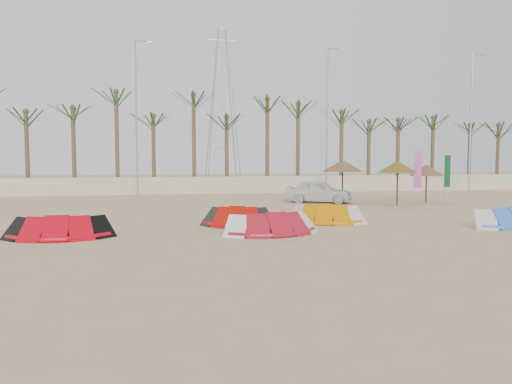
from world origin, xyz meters
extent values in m
plane|color=tan|center=(0.00, 0.00, 0.00)|extent=(120.00, 120.00, 0.00)
cube|color=beige|center=(0.00, 22.00, 0.65)|extent=(60.00, 0.30, 1.30)
cylinder|color=brown|center=(-14.00, 23.50, 3.25)|extent=(0.32, 0.32, 6.50)
ellipsoid|color=#194719|center=(-14.00, 23.50, 6.50)|extent=(4.00, 4.00, 2.40)
cylinder|color=brown|center=(-4.00, 23.50, 3.25)|extent=(0.32, 0.32, 6.50)
ellipsoid|color=#194719|center=(-4.00, 23.50, 6.50)|extent=(4.00, 4.00, 2.40)
cylinder|color=brown|center=(6.00, 23.50, 3.25)|extent=(0.32, 0.32, 6.50)
ellipsoid|color=#194719|center=(6.00, 23.50, 6.50)|extent=(4.00, 4.00, 2.40)
cylinder|color=brown|center=(16.00, 23.50, 3.25)|extent=(0.32, 0.32, 6.50)
ellipsoid|color=#194719|center=(16.00, 23.50, 6.50)|extent=(4.00, 4.00, 2.40)
cylinder|color=brown|center=(24.00, 23.50, 3.25)|extent=(0.32, 0.32, 6.50)
ellipsoid|color=#194719|center=(24.00, 23.50, 6.50)|extent=(4.00, 4.00, 2.40)
cylinder|color=#A5A8AD|center=(-6.00, 20.00, 5.50)|extent=(0.14, 0.14, 11.00)
cylinder|color=#A5A8AD|center=(-5.50, 20.00, 10.90)|extent=(1.00, 0.08, 0.08)
cube|color=#A5A8AD|center=(-5.00, 20.00, 10.85)|extent=(0.35, 0.14, 0.10)
cylinder|color=#A5A8AD|center=(8.00, 20.00, 5.50)|extent=(0.14, 0.14, 11.00)
cylinder|color=#A5A8AD|center=(8.50, 20.00, 10.90)|extent=(1.00, 0.08, 0.08)
cube|color=#A5A8AD|center=(9.00, 20.00, 10.85)|extent=(0.35, 0.14, 0.10)
cylinder|color=#A5A8AD|center=(20.00, 20.00, 5.50)|extent=(0.14, 0.14, 11.00)
cylinder|color=#A5A8AD|center=(20.50, 20.00, 10.90)|extent=(1.00, 0.08, 0.08)
cube|color=#A5A8AD|center=(21.00, 20.00, 10.85)|extent=(0.35, 0.14, 0.10)
cylinder|color=red|center=(-7.85, 2.44, 0.10)|extent=(3.42, 0.23, 0.20)
cube|color=black|center=(-9.38, 2.54, 0.25)|extent=(0.61, 1.11, 0.40)
cube|color=black|center=(-6.31, 2.54, 0.25)|extent=(0.61, 1.11, 0.40)
cylinder|color=#BD0C03|center=(-1.11, 4.27, 0.10)|extent=(2.62, 0.97, 0.20)
cube|color=black|center=(-2.31, 4.37, 0.25)|extent=(0.89, 1.23, 0.40)
cube|color=black|center=(0.09, 4.37, 0.25)|extent=(0.89, 1.23, 0.40)
cylinder|color=#AA1325|center=(-0.11, 2.00, 0.10)|extent=(3.38, 0.98, 0.20)
cube|color=white|center=(-1.65, 2.10, 0.25)|extent=(0.84, 1.21, 0.40)
cube|color=white|center=(1.44, 2.10, 0.25)|extent=(0.84, 1.21, 0.40)
cylinder|color=orange|center=(2.82, 4.51, 0.10)|extent=(2.82, 1.42, 0.20)
cube|color=silver|center=(1.47, 4.61, 0.25)|extent=(1.00, 1.25, 0.40)
cube|color=silver|center=(4.17, 4.61, 0.25)|extent=(1.00, 1.25, 0.40)
cylinder|color=blue|center=(9.97, 2.11, 0.10)|extent=(3.17, 1.29, 0.20)
cube|color=silver|center=(8.48, 2.21, 0.25)|extent=(0.93, 1.24, 0.40)
cylinder|color=#4C331E|center=(6.67, 12.85, 1.28)|extent=(0.10, 0.10, 2.56)
cone|color=brown|center=(6.67, 12.85, 2.31)|extent=(2.53, 2.53, 0.70)
cylinder|color=#4C331E|center=(9.40, 11.05, 1.27)|extent=(0.10, 0.10, 2.54)
cone|color=brown|center=(9.40, 11.05, 2.29)|extent=(2.26, 2.26, 0.70)
cylinder|color=#4C331E|center=(12.02, 12.42, 1.14)|extent=(0.10, 0.10, 2.28)
cone|color=brown|center=(12.02, 12.42, 2.03)|extent=(2.10, 2.10, 0.70)
cylinder|color=#A5A8AD|center=(10.63, 11.38, 1.70)|extent=(0.04, 0.04, 3.40)
cube|color=#F053BF|center=(10.85, 11.38, 2.11)|extent=(0.40, 0.17, 2.21)
cylinder|color=#A5A8AD|center=(13.46, 12.79, 1.56)|extent=(0.04, 0.04, 3.13)
cube|color=#0E4525|center=(13.68, 12.79, 1.94)|extent=(0.42, 0.02, 2.03)
imported|color=white|center=(5.35, 13.44, 0.70)|extent=(4.40, 3.39, 1.40)
camera|label=1|loc=(-4.09, -16.29, 3.02)|focal=35.00mm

